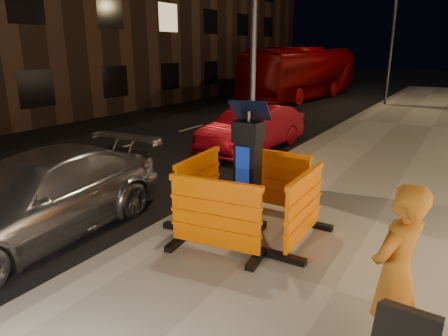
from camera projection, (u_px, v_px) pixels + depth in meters
The scene contains 14 objects.
ground_plane at pixel (149, 241), 6.42m from camera, with size 120.00×120.00×0.00m, color black.
sidewalk at pixel (334, 295), 4.89m from camera, with size 6.00×60.00×0.15m, color gray.
kerb at pixel (149, 237), 6.40m from camera, with size 0.30×60.00×0.15m, color slate.
parking_kiosk at pixel (248, 170), 6.25m from camera, with size 0.62×0.62×1.98m, color black.
barrier_front at pixel (215, 217), 5.60m from camera, with size 1.42×0.58×1.10m, color #FF6E00.
barrier_back at pixel (273, 181), 7.15m from camera, with size 1.42×0.58×1.10m, color #FF6E00.
barrier_kerbside at pixel (199, 186), 6.85m from camera, with size 1.42×0.58×1.10m, color #FF6E00.
barrier_bldgside at pixel (304, 209), 5.90m from camera, with size 1.42×0.58×1.10m, color #FF6E00.
car_silver at pixel (43, 235), 6.61m from camera, with size 1.89×4.64×1.35m, color #AEAEB3.
car_red at pixel (252, 150), 12.16m from camera, with size 1.42×4.08×1.34m, color maroon.
bus_doubledecker at pixel (301, 99), 24.43m from camera, with size 2.55×10.91×3.04m, color #800305.
man at pixel (395, 275), 3.60m from camera, with size 0.63×0.42×1.74m, color #8E4F15.
street_lamp_mid at pixel (254, 39), 7.83m from camera, with size 0.12×0.12×6.00m, color #3F3F44.
street_lamp_far at pixel (392, 45), 20.06m from camera, with size 0.12×0.12×6.00m, color #3F3F44.
Camera 1 is at (4.07, -4.31, 2.98)m, focal length 32.00 mm.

